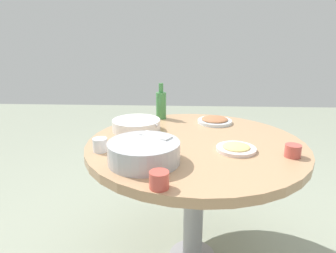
{
  "coord_description": "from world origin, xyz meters",
  "views": [
    {
      "loc": [
        -0.08,
        -1.47,
        1.29
      ],
      "look_at": [
        -0.14,
        -0.03,
        0.84
      ],
      "focal_mm": 31.59,
      "sensor_mm": 36.0,
      "label": 1
    }
  ],
  "objects_px": {
    "round_dining_table": "(195,157)",
    "tea_cup_far": "(100,145)",
    "tea_cup_near": "(159,180)",
    "dish_noodles": "(236,148)",
    "rice_bowl": "(144,152)",
    "soup_bowl": "(136,125)",
    "tea_cup_side": "(293,151)",
    "dish_tofu_braise": "(215,120)",
    "green_bottle": "(161,104)"
  },
  "relations": [
    {
      "from": "green_bottle",
      "to": "dish_tofu_braise",
      "type": "bearing_deg",
      "value": -14.93
    },
    {
      "from": "round_dining_table",
      "to": "tea_cup_far",
      "type": "distance_m",
      "value": 0.5
    },
    {
      "from": "round_dining_table",
      "to": "rice_bowl",
      "type": "xyz_separation_m",
      "value": [
        -0.24,
        -0.27,
        0.14
      ]
    },
    {
      "from": "dish_noodles",
      "to": "tea_cup_near",
      "type": "relative_size",
      "value": 2.6
    },
    {
      "from": "soup_bowl",
      "to": "dish_noodles",
      "type": "height_order",
      "value": "soup_bowl"
    },
    {
      "from": "dish_noodles",
      "to": "tea_cup_side",
      "type": "height_order",
      "value": "tea_cup_side"
    },
    {
      "from": "tea_cup_far",
      "to": "tea_cup_side",
      "type": "bearing_deg",
      "value": -1.47
    },
    {
      "from": "soup_bowl",
      "to": "tea_cup_near",
      "type": "relative_size",
      "value": 3.78
    },
    {
      "from": "green_bottle",
      "to": "round_dining_table",
      "type": "bearing_deg",
      "value": -64.39
    },
    {
      "from": "round_dining_table",
      "to": "tea_cup_far",
      "type": "bearing_deg",
      "value": -161.12
    },
    {
      "from": "dish_tofu_braise",
      "to": "tea_cup_side",
      "type": "bearing_deg",
      "value": -60.42
    },
    {
      "from": "dish_noodles",
      "to": "rice_bowl",
      "type": "bearing_deg",
      "value": -160.18
    },
    {
      "from": "rice_bowl",
      "to": "green_bottle",
      "type": "bearing_deg",
      "value": 87.97
    },
    {
      "from": "round_dining_table",
      "to": "soup_bowl",
      "type": "xyz_separation_m",
      "value": [
        -0.34,
        0.17,
        0.12
      ]
    },
    {
      "from": "round_dining_table",
      "to": "dish_tofu_braise",
      "type": "bearing_deg",
      "value": 68.73
    },
    {
      "from": "soup_bowl",
      "to": "dish_tofu_braise",
      "type": "distance_m",
      "value": 0.51
    },
    {
      "from": "round_dining_table",
      "to": "dish_noodles",
      "type": "xyz_separation_m",
      "value": [
        0.19,
        -0.12,
        0.1
      ]
    },
    {
      "from": "green_bottle",
      "to": "tea_cup_near",
      "type": "xyz_separation_m",
      "value": [
        0.06,
        -0.94,
        -0.06
      ]
    },
    {
      "from": "round_dining_table",
      "to": "tea_cup_side",
      "type": "xyz_separation_m",
      "value": [
        0.44,
        -0.18,
        0.12
      ]
    },
    {
      "from": "tea_cup_far",
      "to": "tea_cup_side",
      "type": "distance_m",
      "value": 0.9
    },
    {
      "from": "soup_bowl",
      "to": "dish_noodles",
      "type": "relative_size",
      "value": 1.45
    },
    {
      "from": "round_dining_table",
      "to": "rice_bowl",
      "type": "height_order",
      "value": "rice_bowl"
    },
    {
      "from": "round_dining_table",
      "to": "tea_cup_far",
      "type": "relative_size",
      "value": 16.32
    },
    {
      "from": "soup_bowl",
      "to": "green_bottle",
      "type": "height_order",
      "value": "green_bottle"
    },
    {
      "from": "rice_bowl",
      "to": "tea_cup_near",
      "type": "relative_size",
      "value": 4.3
    },
    {
      "from": "dish_tofu_braise",
      "to": "tea_cup_near",
      "type": "relative_size",
      "value": 2.93
    },
    {
      "from": "soup_bowl",
      "to": "tea_cup_near",
      "type": "bearing_deg",
      "value": -74.65
    },
    {
      "from": "dish_noodles",
      "to": "tea_cup_far",
      "type": "bearing_deg",
      "value": -176.52
    },
    {
      "from": "soup_bowl",
      "to": "tea_cup_far",
      "type": "xyz_separation_m",
      "value": [
        -0.13,
        -0.33,
        0.0
      ]
    },
    {
      "from": "dish_tofu_braise",
      "to": "tea_cup_far",
      "type": "xyz_separation_m",
      "value": [
        -0.6,
        -0.51,
        0.02
      ]
    },
    {
      "from": "soup_bowl",
      "to": "green_bottle",
      "type": "relative_size",
      "value": 1.18
    },
    {
      "from": "round_dining_table",
      "to": "soup_bowl",
      "type": "height_order",
      "value": "soup_bowl"
    },
    {
      "from": "dish_noodles",
      "to": "tea_cup_side",
      "type": "xyz_separation_m",
      "value": [
        0.25,
        -0.06,
        0.02
      ]
    },
    {
      "from": "tea_cup_far",
      "to": "tea_cup_near",
      "type": "bearing_deg",
      "value": -47.88
    },
    {
      "from": "round_dining_table",
      "to": "rice_bowl",
      "type": "relative_size",
      "value": 3.59
    },
    {
      "from": "rice_bowl",
      "to": "soup_bowl",
      "type": "distance_m",
      "value": 0.46
    },
    {
      "from": "soup_bowl",
      "to": "tea_cup_side",
      "type": "bearing_deg",
      "value": -24.47
    },
    {
      "from": "rice_bowl",
      "to": "tea_cup_near",
      "type": "distance_m",
      "value": 0.24
    },
    {
      "from": "rice_bowl",
      "to": "green_bottle",
      "type": "distance_m",
      "value": 0.72
    },
    {
      "from": "rice_bowl",
      "to": "tea_cup_near",
      "type": "height_order",
      "value": "rice_bowl"
    },
    {
      "from": "rice_bowl",
      "to": "dish_noodles",
      "type": "xyz_separation_m",
      "value": [
        0.43,
        0.15,
        -0.04
      ]
    },
    {
      "from": "green_bottle",
      "to": "tea_cup_far",
      "type": "height_order",
      "value": "green_bottle"
    },
    {
      "from": "dish_tofu_braise",
      "to": "tea_cup_far",
      "type": "distance_m",
      "value": 0.79
    },
    {
      "from": "dish_noodles",
      "to": "green_bottle",
      "type": "distance_m",
      "value": 0.7
    },
    {
      "from": "soup_bowl",
      "to": "tea_cup_far",
      "type": "relative_size",
      "value": 4.0
    },
    {
      "from": "soup_bowl",
      "to": "tea_cup_side",
      "type": "distance_m",
      "value": 0.85
    },
    {
      "from": "rice_bowl",
      "to": "tea_cup_side",
      "type": "height_order",
      "value": "rice_bowl"
    },
    {
      "from": "dish_noodles",
      "to": "tea_cup_near",
      "type": "height_order",
      "value": "tea_cup_near"
    },
    {
      "from": "round_dining_table",
      "to": "tea_cup_near",
      "type": "bearing_deg",
      "value": -107.03
    },
    {
      "from": "round_dining_table",
      "to": "dish_tofu_braise",
      "type": "distance_m",
      "value": 0.39
    }
  ]
}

